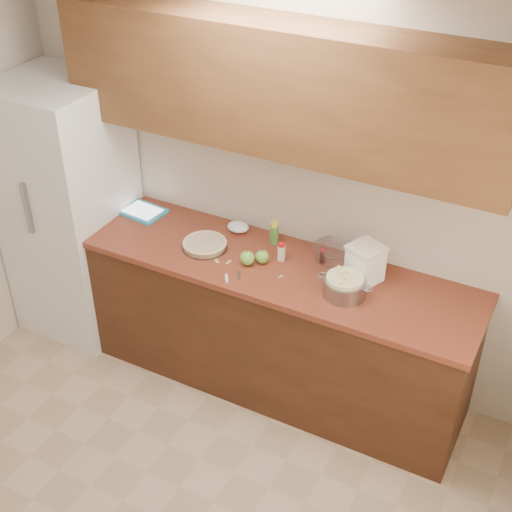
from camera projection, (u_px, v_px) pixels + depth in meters
The scene contains 19 objects.
room_shell at pixel (102, 364), 2.95m from camera, with size 3.60×3.60×3.60m.
counter_run at pixel (263, 321), 4.50m from camera, with size 2.64×0.68×0.92m.
upper_cabinets at pixel (278, 87), 3.78m from camera, with size 2.60×0.34×0.70m, color brown.
fridge at pixel (71, 210), 4.79m from camera, with size 0.70×0.70×1.80m, color white.
pie at pixel (205, 245), 4.35m from camera, with size 0.28×0.28×0.05m.
colander at pixel (344, 286), 3.94m from camera, with size 0.33×0.24×0.12m.
flour_canister at pixel (365, 263), 4.03m from camera, with size 0.24×0.24×0.22m.
tablet at pixel (143, 212), 4.71m from camera, with size 0.30×0.24×0.02m.
paring_knife at pixel (229, 278), 4.09m from camera, with size 0.10×0.15×0.02m.
lemon_bottle at pixel (274, 233), 4.37m from camera, with size 0.05×0.05×0.15m.
cinnamon_shaker at pixel (281, 252), 4.23m from camera, with size 0.05×0.05×0.12m.
vanilla_bottle at pixel (322, 256), 4.21m from camera, with size 0.03×0.03×0.09m.
mixing_bowl at pixel (334, 251), 4.25m from camera, with size 0.24×0.24×0.09m.
paper_towel at pixel (238, 227), 4.51m from camera, with size 0.14×0.12×0.06m, color white.
apple_left at pixel (247, 258), 4.20m from camera, with size 0.09×0.09×0.10m.
apple_center at pixel (262, 257), 4.21m from camera, with size 0.08×0.08×0.09m.
peel_a at pixel (217, 261), 4.25m from camera, with size 0.04×0.02×0.00m, color #8AB95A.
peel_b at pixel (281, 277), 4.11m from camera, with size 0.03×0.01×0.00m, color #8AB95A.
peel_c at pixel (229, 262), 4.24m from camera, with size 0.04×0.02×0.00m, color #8AB95A.
Camera 1 is at (1.58, -1.64, 3.33)m, focal length 50.00 mm.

